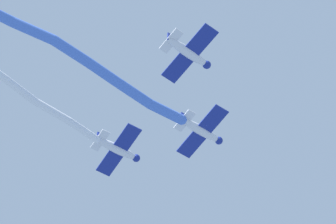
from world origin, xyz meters
TOP-DOWN VIEW (x-y plane):
  - airplane_lead at (-4.80, -5.94)m, footprint 4.70×6.21m
  - smoke_trail_lead at (-21.74, -8.71)m, footprint 30.69×4.58m
  - airplane_left_wing at (-10.90, -1.09)m, footprint 4.66×6.19m
  - airplane_right_wing at (-8.99, -12.51)m, footprint 4.73×6.22m

SIDE VIEW (x-z plane):
  - airplane_lead at x=-4.80m, z-range 59.26..60.79m
  - airplane_left_wing at x=-10.90m, z-range 59.26..60.79m
  - airplane_right_wing at x=-8.99m, z-range 59.56..61.09m
  - smoke_trail_lead at x=-21.74m, z-range 59.31..62.05m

